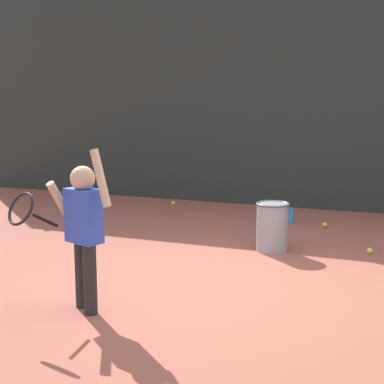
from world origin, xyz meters
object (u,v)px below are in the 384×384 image
tennis_ball_3 (325,225)px  tennis_ball_5 (173,203)px  tennis_player (81,225)px  ball_hopper (272,226)px  water_bottle (291,216)px  tennis_ball_0 (370,251)px

tennis_ball_3 → tennis_ball_5: bearing=164.1°
tennis_player → ball_hopper: (1.01, 2.39, -0.44)m
tennis_player → water_bottle: tennis_player is taller
ball_hopper → water_bottle: bearing=93.0°
tennis_ball_3 → ball_hopper: bearing=-105.3°
tennis_player → ball_hopper: size_ratio=2.40×
tennis_player → tennis_ball_3: tennis_player is taller
tennis_player → tennis_ball_5: bearing=122.9°
tennis_player → tennis_ball_5: size_ratio=20.46×
tennis_player → tennis_ball_0: bearing=70.8°
tennis_ball_0 → tennis_ball_3: same height
tennis_player → tennis_ball_5: (-1.15, 4.57, -0.69)m
ball_hopper → tennis_ball_5: ball_hopper is taller
water_bottle → tennis_ball_5: bearing=162.2°
tennis_ball_3 → tennis_player: bearing=-110.1°
water_bottle → tennis_ball_3: water_bottle is taller
tennis_player → tennis_ball_5: 4.76m
ball_hopper → tennis_ball_3: bearing=74.7°
tennis_ball_0 → tennis_ball_3: 1.35m
tennis_ball_3 → tennis_ball_5: (-2.56, 0.73, 0.00)m
tennis_player → tennis_ball_0: size_ratio=20.46×
tennis_player → tennis_ball_0: tennis_player is taller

